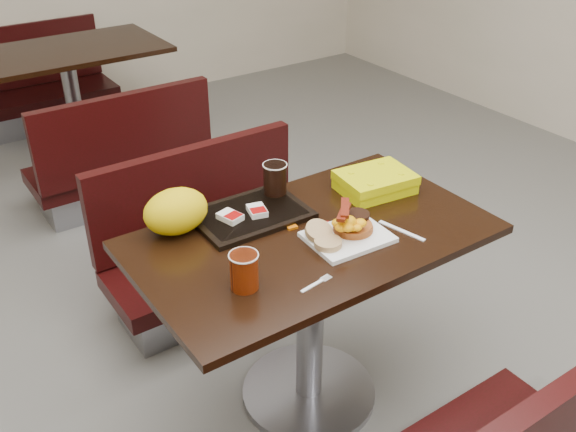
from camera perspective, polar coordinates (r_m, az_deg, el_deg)
floor at (r=2.65m, az=1.82°, el=-15.37°), size 6.00×7.00×0.01m
table_near at (r=2.40m, az=1.97°, el=-9.14°), size 1.20×0.70×0.75m
bench_near_n at (r=2.89m, az=-6.26°, el=-1.96°), size 1.00×0.46×0.72m
table_far at (r=4.49m, az=-18.27°, el=9.15°), size 1.20×0.70×0.75m
bench_far_s at (r=3.87m, az=-14.95°, el=6.02°), size 1.00×0.46×0.72m
bench_far_n at (r=5.14m, az=-20.75°, el=11.17°), size 1.00×0.46×0.72m
platter at (r=2.15m, az=5.27°, el=-1.86°), size 0.28×0.22×0.02m
pancake_stack at (r=2.17m, az=5.73°, el=-0.89°), size 0.14×0.14×0.03m
sausage_patty at (r=2.19m, az=6.13°, el=0.10°), size 0.10×0.10×0.01m
scrambled_eggs at (r=2.11m, az=5.33°, el=-0.66°), size 0.09×0.08×0.05m
bacon_strips at (r=2.11m, az=4.94°, el=0.41°), size 0.16×0.15×0.01m
muffin_bottom at (r=2.08m, az=3.53°, el=-2.38°), size 0.09×0.09×0.02m
muffin_top at (r=2.12m, az=2.71°, el=-1.34°), size 0.09×0.09×0.05m
coffee_cup_near at (r=1.90m, az=-3.87°, el=-4.87°), size 0.10×0.10×0.12m
fork at (r=1.93m, az=2.11°, el=-6.16°), size 0.12×0.04×0.00m
knife at (r=2.22m, az=9.96°, el=-1.28°), size 0.06×0.18×0.00m
condiment_syrup at (r=2.20m, az=0.34°, el=-0.97°), size 0.04×0.03×0.01m
condiment_ketchup at (r=2.22m, az=3.12°, el=-0.76°), size 0.05×0.05×0.01m
tray at (r=2.27m, az=-3.35°, el=0.14°), size 0.40×0.29×0.02m
hashbrown_sleeve_left at (r=2.22m, az=-5.11°, el=-0.06°), size 0.08×0.09×0.02m
hashbrown_sleeve_right at (r=2.25m, az=-2.74°, el=0.48°), size 0.08×0.09×0.02m
coffee_cup_far at (r=2.36m, az=-1.15°, el=3.31°), size 0.10×0.10×0.12m
clamshell at (r=2.44m, az=7.67°, el=2.97°), size 0.29×0.23×0.07m
paper_bag at (r=2.18m, az=-9.82°, el=0.41°), size 0.26×0.23×0.15m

